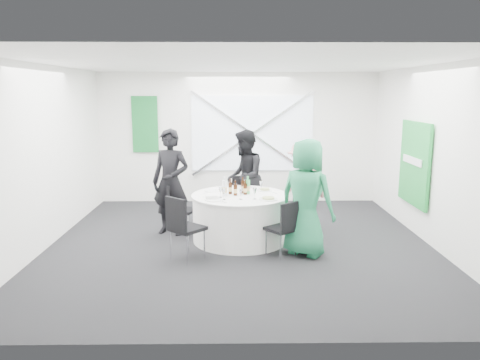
{
  "coord_description": "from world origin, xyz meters",
  "views": [
    {
      "loc": [
        -0.1,
        -7.13,
        2.38
      ],
      "look_at": [
        0.0,
        0.2,
        1.0
      ],
      "focal_mm": 35.0,
      "sensor_mm": 36.0,
      "label": 1
    }
  ],
  "objects_px": {
    "clear_water_bottle": "(225,188)",
    "chair_back_left": "(179,205)",
    "chair_back": "(242,196)",
    "person_woman_pink": "(303,186)",
    "person_man_back_left": "(171,182)",
    "chair_back_right": "(295,201)",
    "chair_front_left": "(182,223)",
    "person_woman_green": "(306,198)",
    "green_water_bottle": "(248,187)",
    "person_man_back": "(244,177)",
    "chair_front_right": "(285,225)",
    "banquet_table": "(240,218)"
  },
  "relations": [
    {
      "from": "banquet_table",
      "to": "chair_front_left",
      "type": "height_order",
      "value": "chair_front_left"
    },
    {
      "from": "chair_back_left",
      "to": "person_woman_green",
      "type": "distance_m",
      "value": 2.29
    },
    {
      "from": "person_man_back",
      "to": "person_woman_pink",
      "type": "xyz_separation_m",
      "value": [
        1.02,
        -0.38,
        -0.09
      ]
    },
    {
      "from": "chair_back",
      "to": "person_woman_green",
      "type": "relative_size",
      "value": 0.5
    },
    {
      "from": "chair_back",
      "to": "person_woman_green",
      "type": "xyz_separation_m",
      "value": [
        0.91,
        -1.72,
        0.36
      ]
    },
    {
      "from": "person_man_back_left",
      "to": "person_man_back",
      "type": "xyz_separation_m",
      "value": [
        1.25,
        0.65,
        -0.04
      ]
    },
    {
      "from": "chair_back_right",
      "to": "person_man_back_left",
      "type": "height_order",
      "value": "person_man_back_left"
    },
    {
      "from": "chair_back_left",
      "to": "clear_water_bottle",
      "type": "bearing_deg",
      "value": -100.72
    },
    {
      "from": "person_man_back",
      "to": "chair_back_right",
      "type": "bearing_deg",
      "value": 61.53
    },
    {
      "from": "chair_back",
      "to": "person_woman_pink",
      "type": "distance_m",
      "value": 1.16
    },
    {
      "from": "chair_front_right",
      "to": "person_man_back_left",
      "type": "xyz_separation_m",
      "value": [
        -1.8,
        1.18,
        0.41
      ]
    },
    {
      "from": "clear_water_bottle",
      "to": "chair_back_left",
      "type": "bearing_deg",
      "value": 149.82
    },
    {
      "from": "person_man_back_left",
      "to": "person_man_back",
      "type": "relative_size",
      "value": 1.04
    },
    {
      "from": "chair_front_right",
      "to": "green_water_bottle",
      "type": "relative_size",
      "value": 2.89
    },
    {
      "from": "person_woman_green",
      "to": "clear_water_bottle",
      "type": "distance_m",
      "value": 1.35
    },
    {
      "from": "banquet_table",
      "to": "clear_water_bottle",
      "type": "distance_m",
      "value": 0.57
    },
    {
      "from": "chair_back",
      "to": "person_man_back_left",
      "type": "height_order",
      "value": "person_man_back_left"
    },
    {
      "from": "banquet_table",
      "to": "chair_back",
      "type": "height_order",
      "value": "chair_back"
    },
    {
      "from": "chair_front_left",
      "to": "person_man_back_left",
      "type": "bearing_deg",
      "value": -34.22
    },
    {
      "from": "banquet_table",
      "to": "person_man_back_left",
      "type": "distance_m",
      "value": 1.33
    },
    {
      "from": "chair_back",
      "to": "chair_front_right",
      "type": "xyz_separation_m",
      "value": [
        0.59,
        -1.83,
        -0.02
      ]
    },
    {
      "from": "chair_back_left",
      "to": "person_man_back_left",
      "type": "distance_m",
      "value": 0.42
    },
    {
      "from": "chair_back_left",
      "to": "person_man_back_left",
      "type": "height_order",
      "value": "person_man_back_left"
    },
    {
      "from": "chair_front_right",
      "to": "clear_water_bottle",
      "type": "height_order",
      "value": "clear_water_bottle"
    },
    {
      "from": "person_woman_pink",
      "to": "green_water_bottle",
      "type": "distance_m",
      "value": 1.15
    },
    {
      "from": "chair_front_right",
      "to": "person_woman_pink",
      "type": "xyz_separation_m",
      "value": [
        0.47,
        1.46,
        0.29
      ]
    },
    {
      "from": "chair_back_right",
      "to": "chair_front_left",
      "type": "height_order",
      "value": "chair_front_left"
    },
    {
      "from": "green_water_bottle",
      "to": "person_woman_green",
      "type": "bearing_deg",
      "value": -42.03
    },
    {
      "from": "chair_back_left",
      "to": "chair_front_left",
      "type": "relative_size",
      "value": 0.91
    },
    {
      "from": "person_man_back",
      "to": "person_woman_pink",
      "type": "bearing_deg",
      "value": 74.6
    },
    {
      "from": "green_water_bottle",
      "to": "person_man_back_left",
      "type": "bearing_deg",
      "value": 165.83
    },
    {
      "from": "person_man_back",
      "to": "person_woman_green",
      "type": "relative_size",
      "value": 0.99
    },
    {
      "from": "chair_back_left",
      "to": "clear_water_bottle",
      "type": "relative_size",
      "value": 2.74
    },
    {
      "from": "chair_front_right",
      "to": "person_man_back",
      "type": "xyz_separation_m",
      "value": [
        -0.55,
        1.84,
        0.37
      ]
    },
    {
      "from": "person_woman_green",
      "to": "green_water_bottle",
      "type": "xyz_separation_m",
      "value": [
        -0.84,
        0.75,
        0.01
      ]
    },
    {
      "from": "chair_back_left",
      "to": "chair_front_left",
      "type": "xyz_separation_m",
      "value": [
        0.2,
        -1.3,
        0.05
      ]
    },
    {
      "from": "chair_back_right",
      "to": "person_man_back",
      "type": "bearing_deg",
      "value": -150.22
    },
    {
      "from": "chair_back",
      "to": "person_man_back_left",
      "type": "xyz_separation_m",
      "value": [
        -1.21,
        -0.64,
        0.39
      ]
    },
    {
      "from": "chair_front_left",
      "to": "chair_back_right",
      "type": "bearing_deg",
      "value": -99.95
    },
    {
      "from": "chair_back_right",
      "to": "green_water_bottle",
      "type": "relative_size",
      "value": 3.16
    },
    {
      "from": "person_woman_pink",
      "to": "chair_back_right",
      "type": "bearing_deg",
      "value": 17.71
    },
    {
      "from": "chair_back_right",
      "to": "person_woman_green",
      "type": "distance_m",
      "value": 1.21
    },
    {
      "from": "chair_front_right",
      "to": "person_man_back_left",
      "type": "distance_m",
      "value": 2.19
    },
    {
      "from": "chair_back_right",
      "to": "chair_front_right",
      "type": "distance_m",
      "value": 1.31
    },
    {
      "from": "chair_back",
      "to": "person_woman_pink",
      "type": "relative_size",
      "value": 0.56
    },
    {
      "from": "banquet_table",
      "to": "chair_back_left",
      "type": "height_order",
      "value": "chair_back_left"
    },
    {
      "from": "chair_back_right",
      "to": "clear_water_bottle",
      "type": "height_order",
      "value": "clear_water_bottle"
    },
    {
      "from": "banquet_table",
      "to": "chair_back_left",
      "type": "bearing_deg",
      "value": 160.54
    },
    {
      "from": "person_woman_pink",
      "to": "green_water_bottle",
      "type": "relative_size",
      "value": 5.34
    },
    {
      "from": "banquet_table",
      "to": "person_woman_pink",
      "type": "distance_m",
      "value": 1.35
    }
  ]
}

